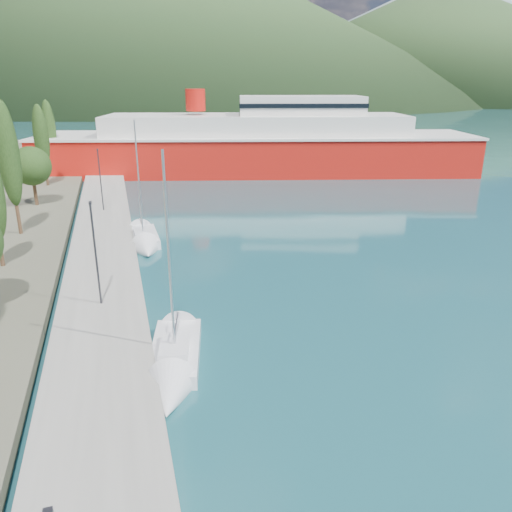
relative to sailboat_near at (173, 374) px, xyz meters
name	(u,v)px	position (x,y,z in m)	size (l,w,h in m)	color
ground	(143,135)	(5.78, 112.14, -0.31)	(1400.00, 1400.00, 0.00)	#1B4E56
quay	(103,254)	(-3.22, 18.14, 0.09)	(5.00, 88.00, 0.80)	gray
hills_far	(230,22)	(144.36, 610.88, 77.08)	(1480.00, 900.00, 180.00)	gray
hills_near	(252,28)	(103.82, 364.64, 48.87)	(1010.00, 520.00, 115.00)	#2E4A25
tree_row	(9,178)	(-10.06, 23.69, 5.44)	(4.02, 64.55, 11.13)	#47301E
lamp_posts	(95,248)	(-3.22, 8.36, 3.78)	(0.15, 45.77, 6.06)	#2D2D33
sailboat_near	(173,374)	(0.00, 0.00, 0.00)	(3.89, 8.23, 11.37)	silver
sailboat_mid	(145,244)	(0.11, 20.11, 0.01)	(2.60, 7.66, 11.19)	silver
ferry	(258,146)	(19.13, 52.36, 3.55)	(65.21, 28.41, 12.68)	red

